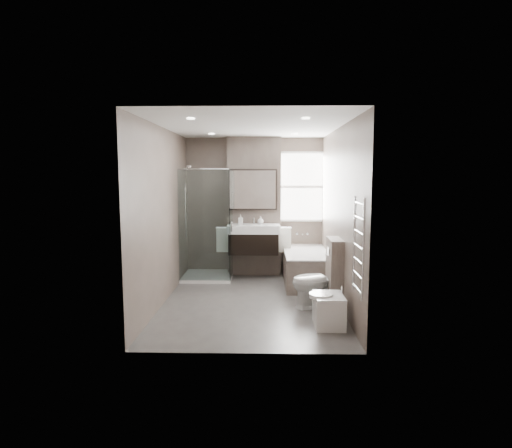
{
  "coord_description": "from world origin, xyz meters",
  "views": [
    {
      "loc": [
        0.22,
        -6.3,
        1.92
      ],
      "look_at": [
        0.07,
        0.15,
        1.16
      ],
      "focal_mm": 30.0,
      "sensor_mm": 36.0,
      "label": 1
    }
  ],
  "objects_px": {
    "vanity": "(254,239)",
    "toilet": "(318,281)",
    "bathtub": "(306,266)",
    "bidet": "(328,309)"
  },
  "relations": [
    {
      "from": "bathtub",
      "to": "bidet",
      "type": "bearing_deg",
      "value": -87.61
    },
    {
      "from": "bidet",
      "to": "bathtub",
      "type": "bearing_deg",
      "value": 92.39
    },
    {
      "from": "vanity",
      "to": "bidet",
      "type": "relative_size",
      "value": 1.82
    },
    {
      "from": "vanity",
      "to": "toilet",
      "type": "height_order",
      "value": "vanity"
    },
    {
      "from": "bathtub",
      "to": "bidet",
      "type": "height_order",
      "value": "bathtub"
    },
    {
      "from": "vanity",
      "to": "bidet",
      "type": "xyz_separation_m",
      "value": [
        1.01,
        -2.46,
        -0.53
      ]
    },
    {
      "from": "vanity",
      "to": "toilet",
      "type": "xyz_separation_m",
      "value": [
        0.97,
        -1.68,
        -0.36
      ]
    },
    {
      "from": "vanity",
      "to": "bathtub",
      "type": "distance_m",
      "value": 1.07
    },
    {
      "from": "bathtub",
      "to": "toilet",
      "type": "distance_m",
      "value": 1.35
    },
    {
      "from": "vanity",
      "to": "toilet",
      "type": "bearing_deg",
      "value": -59.96
    }
  ]
}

